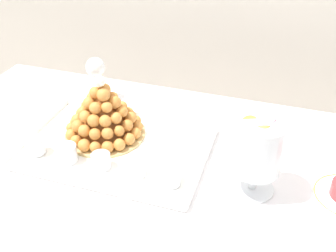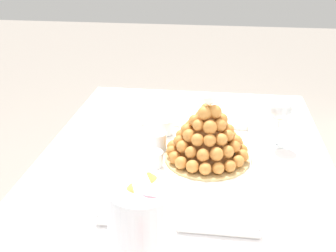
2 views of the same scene
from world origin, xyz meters
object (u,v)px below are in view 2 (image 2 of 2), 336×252
at_px(dessert_cup_mid_left, 158,142).
at_px(dessert_cup_centre, 154,159).
at_px(serving_tray, 187,168).
at_px(dessert_cup_left, 165,127).
at_px(macaron_goblet, 143,222).
at_px(wine_glass, 280,111).
at_px(croquembouche, 208,135).
at_px(dessert_cup_right, 138,199).
at_px(dessert_cup_mid_right, 148,179).

xyz_separation_m(dessert_cup_mid_left, dessert_cup_centre, (0.11, 0.00, -0.00)).
xyz_separation_m(serving_tray, dessert_cup_left, (-0.22, -0.10, 0.03)).
xyz_separation_m(dessert_cup_centre, macaron_goblet, (0.43, 0.05, 0.11)).
bearing_deg(wine_glass, dessert_cup_centre, -62.56).
distance_m(serving_tray, croquembouche, 0.12).
bearing_deg(croquembouche, serving_tray, -41.59).
height_order(dessert_cup_right, macaron_goblet, macaron_goblet).
xyz_separation_m(dessert_cup_centre, dessert_cup_right, (0.21, -0.00, 0.01)).
height_order(dessert_cup_right, wine_glass, wine_glass).
bearing_deg(dessert_cup_centre, dessert_cup_left, 179.40).
bearing_deg(serving_tray, dessert_cup_centre, -89.57).
relative_size(dessert_cup_left, dessert_cup_right, 0.95).
height_order(croquembouche, wine_glass, croquembouche).
distance_m(dessert_cup_centre, dessert_cup_right, 0.21).
height_order(serving_tray, dessert_cup_left, dessert_cup_left).
relative_size(croquembouche, dessert_cup_mid_left, 4.60).
xyz_separation_m(serving_tray, macaron_goblet, (0.43, -0.05, 0.14)).
distance_m(croquembouche, dessert_cup_mid_left, 0.17).
bearing_deg(serving_tray, croquembouche, 138.41).
relative_size(serving_tray, macaron_goblet, 2.44).
bearing_deg(serving_tray, wine_glass, 125.11).
bearing_deg(croquembouche, dessert_cup_mid_right, -41.04).
height_order(croquembouche, dessert_cup_centre, croquembouche).
bearing_deg(dessert_cup_right, macaron_goblet, 14.37).
bearing_deg(dessert_cup_centre, dessert_cup_right, -1.04).
relative_size(macaron_goblet, wine_glass, 1.44).
bearing_deg(dessert_cup_mid_right, dessert_cup_centre, -178.66).
height_order(dessert_cup_mid_left, macaron_goblet, macaron_goblet).
distance_m(serving_tray, wine_glass, 0.36).
relative_size(dessert_cup_right, wine_glass, 0.36).
height_order(serving_tray, dessert_cup_centre, dessert_cup_centre).
relative_size(serving_tray, dessert_cup_left, 10.17).
xyz_separation_m(macaron_goblet, wine_glass, (-0.63, 0.32, -0.02)).
bearing_deg(wine_glass, dessert_cup_mid_right, -50.59).
height_order(dessert_cup_centre, dessert_cup_mid_right, dessert_cup_mid_right).
xyz_separation_m(dessert_cup_right, wine_glass, (-0.41, 0.38, 0.09)).
xyz_separation_m(serving_tray, dessert_cup_right, (0.21, -0.10, 0.03)).
distance_m(dessert_cup_left, dessert_cup_mid_right, 0.33).
bearing_deg(dessert_cup_left, macaron_goblet, 4.36).
relative_size(dessert_cup_left, wine_glass, 0.34).
height_order(croquembouche, dessert_cup_mid_right, croquembouche).
relative_size(dessert_cup_mid_left, dessert_cup_right, 0.95).
xyz_separation_m(dessert_cup_left, dessert_cup_centre, (0.22, -0.00, -0.00)).
relative_size(dessert_cup_mid_left, dessert_cup_mid_right, 1.14).
distance_m(serving_tray, dessert_cup_right, 0.24).
height_order(croquembouche, dessert_cup_right, croquembouche).
bearing_deg(dessert_cup_left, dessert_cup_centre, -0.60).
xyz_separation_m(serving_tray, dessert_cup_mid_left, (-0.11, -0.10, 0.03)).
bearing_deg(dessert_cup_left, dessert_cup_right, -0.82).
height_order(dessert_cup_left, wine_glass, wine_glass).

